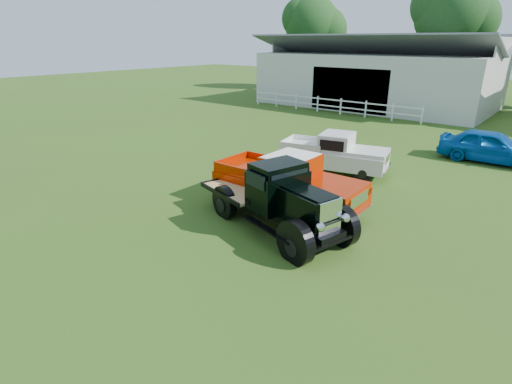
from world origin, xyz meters
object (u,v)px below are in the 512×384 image
Objects in this scene: white_pickup at (334,153)px; misc_car_blue at (490,146)px; vintage_flatbed at (275,196)px; red_pickup at (288,182)px.

misc_car_blue is at bearing 37.56° from white_pickup.
vintage_flatbed reaches higher than red_pickup.
misc_car_blue is (4.02, 10.40, -0.21)m from red_pickup.
vintage_flatbed is 6.02m from white_pickup.
white_pickup reaches higher than misc_car_blue.
vintage_flatbed is at bearing -69.85° from red_pickup.
white_pickup is at bearing 117.35° from vintage_flatbed.
red_pickup is 1.15× the size of white_pickup.
misc_car_blue is (4.80, 5.92, -0.09)m from white_pickup.
misc_car_blue is at bearing 68.00° from red_pickup.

